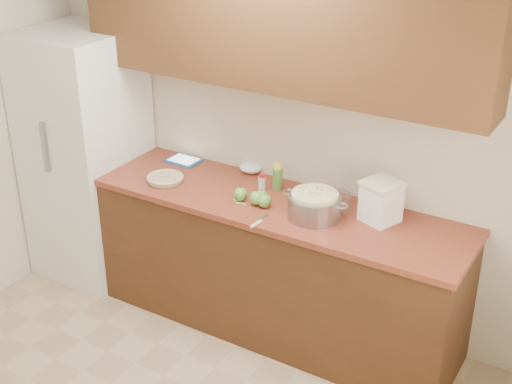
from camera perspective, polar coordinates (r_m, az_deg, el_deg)
The scene contains 21 objects.
room_shell at distance 3.21m, azimuth -12.93°, elevation -4.50°, with size 3.60×3.60×3.60m.
counter_run at distance 4.65m, azimuth 0.54°, elevation -5.58°, with size 2.64×0.68×0.92m.
upper_cabinets at distance 4.20m, azimuth 1.73°, elevation 12.98°, with size 2.60×0.34×0.70m, color #4F2F18.
fridge at distance 5.22m, azimuth -13.39°, elevation 2.79°, with size 0.70×0.70×1.80m, color white.
pie at distance 4.68m, azimuth -7.28°, elevation 1.07°, with size 0.25×0.25×0.04m.
colander at distance 4.19m, azimuth 4.70°, elevation -1.07°, with size 0.42×0.32×0.16m.
flour_canister at distance 4.18m, azimuth 9.97°, elevation -0.73°, with size 0.26×0.26×0.25m.
tablet at distance 4.97m, azimuth -5.80°, elevation 2.53°, with size 0.23×0.18×0.02m.
paring_knife at distance 4.12m, azimuth 0.08°, elevation -2.49°, with size 0.05×0.20×0.02m.
lemon_bottle at distance 4.52m, azimuth 1.74°, elevation 1.21°, with size 0.06×0.06×0.17m.
cinnamon_shaker at distance 4.50m, azimuth 0.49°, elevation 0.75°, with size 0.05×0.05×0.12m.
vanilla_bottle at distance 4.40m, azimuth 4.05°, elevation -0.02°, with size 0.04×0.04×0.11m.
mixing_bowl at distance 4.34m, azimuth 6.17°, elevation -0.61°, with size 0.22×0.22×0.08m.
paper_towel at distance 4.77m, azimuth -0.45°, elevation 1.94°, with size 0.16×0.13×0.06m, color white.
apple_left at distance 4.38m, azimuth -1.26°, elevation -0.18°, with size 0.08×0.08×0.10m.
apple_center at distance 4.36m, azimuth 0.46°, elevation -0.37°, with size 0.08×0.08×0.09m.
apple_front at distance 4.33m, azimuth 0.05°, elevation -0.49°, with size 0.09×0.09×0.10m.
apple_extra at distance 4.30m, azimuth 0.67°, elevation -0.69°, with size 0.09×0.09×0.10m.
peel_a at distance 4.37m, azimuth -1.39°, elevation -0.88°, with size 0.04×0.01×0.00m, color #9EC962.
peel_b at distance 4.41m, azimuth -1.68°, elevation -0.63°, with size 0.04×0.02×0.00m, color #9EC962.
peel_c at distance 4.35m, azimuth -1.00°, elevation -0.97°, with size 0.03×0.01×0.00m, color #9EC962.
Camera 1 is at (2.01, -1.94, 2.90)m, focal length 50.00 mm.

